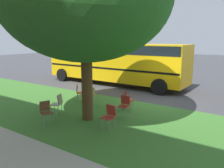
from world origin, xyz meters
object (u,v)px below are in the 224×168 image
chair_4 (124,104)px  chair_5 (58,103)px  school_bus (114,60)px  chair_0 (109,115)px  chair_2 (79,91)px  chair_6 (127,99)px  chair_3 (91,95)px  chair_1 (46,111)px

chair_4 → chair_5: bearing=30.0°
chair_4 → school_bus: 7.10m
chair_0 → chair_4: (0.29, -1.53, 0.00)m
chair_2 → chair_6: 2.83m
school_bus → chair_3: bearing=112.0°
chair_0 → chair_3: (2.44, -1.95, 0.00)m
school_bus → chair_4: bearing=127.3°
chair_4 → school_bus: (4.24, -5.56, 1.24)m
chair_0 → chair_4: 1.56m
chair_4 → chair_6: same height
chair_5 → school_bus: 7.32m
chair_0 → chair_5: size_ratio=1.00×
chair_1 → chair_5: 1.13m
chair_2 → chair_3: bearing=164.9°
chair_0 → chair_5: bearing=-2.0°
chair_1 → chair_6: bearing=-116.6°
chair_4 → chair_6: (0.37, -0.83, 0.00)m
chair_3 → chair_5: 1.89m
chair_2 → chair_5: bearing=108.3°
chair_2 → chair_3: same height
chair_1 → school_bus: size_ratio=0.08×
chair_1 → chair_2: bearing=-69.6°
chair_2 → school_bus: 5.13m
chair_4 → chair_6: 0.91m
chair_1 → chair_5: (0.47, -1.03, 0.00)m
chair_4 → school_bus: school_bus is taller
chair_1 → chair_6: (-1.65, -3.29, 0.00)m
chair_0 → chair_1: size_ratio=1.00×
chair_3 → chair_0: bearing=141.4°
school_bus → chair_0: bearing=122.5°
chair_3 → chair_5: bearing=79.6°
chair_5 → chair_6: bearing=-133.1°
chair_2 → chair_5: 2.25m
chair_5 → school_bus: bearing=-76.0°
chair_5 → school_bus: size_ratio=0.08×
chair_2 → chair_1: bearing=110.4°
chair_4 → chair_3: bearing=-10.9°
chair_0 → school_bus: size_ratio=0.08×
chair_2 → chair_5: size_ratio=1.00×
school_bus → chair_6: bearing=129.2°
chair_4 → chair_2: bearing=-12.3°
chair_2 → school_bus: bearing=-78.0°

